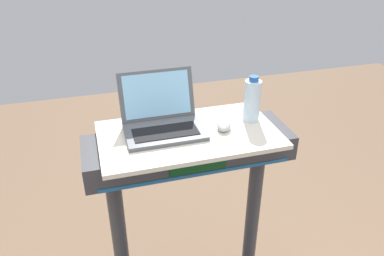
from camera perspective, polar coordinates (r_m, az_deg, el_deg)
The scene contains 4 objects.
desk_board at distance 1.63m, azimuth -0.49°, elevation -1.03°, with size 0.76×0.43×0.02m, color beige.
laptop at distance 1.63m, azimuth -4.50°, elevation 1.31°, with size 0.33×0.29×0.22m.
computer_mouse at distance 1.65m, azimuth 4.79°, elevation 0.41°, with size 0.06×0.10×0.03m, color #B2B2B7.
water_bottle at distance 1.70m, azimuth 8.98°, elevation 4.13°, with size 0.07×0.07×0.21m.
Camera 1 is at (-0.38, -0.66, 2.00)m, focal length 35.68 mm.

